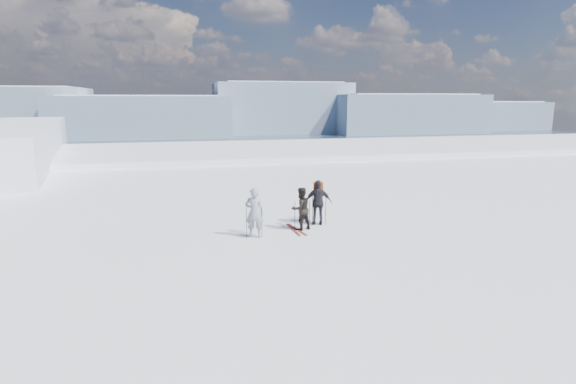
% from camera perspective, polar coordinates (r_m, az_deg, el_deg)
% --- Properties ---
extents(lake_basin, '(820.00, 820.00, 71.62)m').
position_cam_1_polar(lake_basin, '(44.05, -5.46, -3.50)').
color(lake_basin, white).
rests_on(lake_basin, ground).
extents(far_mountain_range, '(770.00, 110.00, 53.00)m').
position_cam_1_polar(far_mountain_range, '(468.42, -9.09, 10.03)').
color(far_mountain_range, slate).
rests_on(far_mountain_range, ground).
extents(skier_grey, '(0.78, 0.63, 1.86)m').
position_cam_1_polar(skier_grey, '(16.44, -4.28, -2.63)').
color(skier_grey, gray).
rests_on(skier_grey, ground).
extents(skier_dark, '(0.98, 0.87, 1.68)m').
position_cam_1_polar(skier_dark, '(17.36, 1.63, -2.14)').
color(skier_dark, black).
rests_on(skier_dark, ground).
extents(skier_pack, '(1.16, 0.72, 1.83)m').
position_cam_1_polar(skier_pack, '(18.08, 3.87, -1.35)').
color(skier_pack, black).
rests_on(skier_pack, ground).
extents(backpack, '(0.44, 0.32, 0.59)m').
position_cam_1_polar(backpack, '(18.10, 3.90, 2.57)').
color(backpack, '#C74A12').
rests_on(backpack, skier_pack).
extents(ski_poles, '(3.39, 1.13, 1.35)m').
position_cam_1_polar(ski_poles, '(17.26, 0.55, -3.00)').
color(ski_poles, black).
rests_on(ski_poles, ground).
extents(skis_loose, '(0.41, 1.70, 0.03)m').
position_cam_1_polar(skis_loose, '(17.54, 0.91, -4.78)').
color(skis_loose, black).
rests_on(skis_loose, ground).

